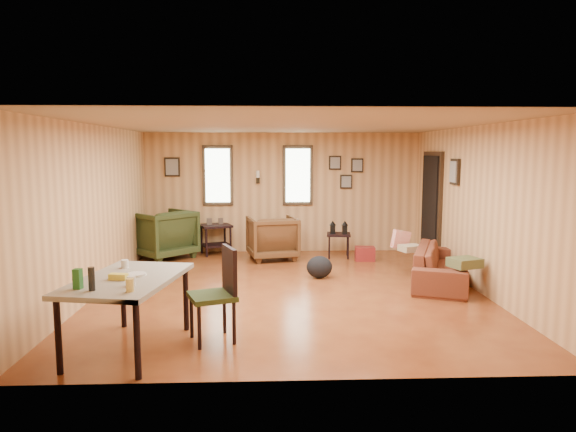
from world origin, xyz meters
The scene contains 11 objects.
room centered at (0.17, 0.27, 1.21)m, with size 5.54×6.04×2.44m.
sofa centered at (2.38, 0.31, 0.38)m, with size 1.95×0.57×0.76m, color brown.
recliner_brown centered at (-0.22, 2.22, 0.45)m, with size 0.87×0.82×0.90m, color #513118.
recliner_green centered at (-2.30, 2.39, 0.51)m, with size 0.99×0.93×1.02m, color #2B3719.
end_table centered at (-1.34, 2.72, 0.41)m, with size 0.72×0.69×0.73m.
side_table centered at (1.05, 2.33, 0.48)m, with size 0.49×0.49×0.71m.
cooler centered at (1.50, 2.01, 0.13)m, with size 0.38×0.29×0.26m.
backpack centered at (0.52, 0.72, 0.18)m, with size 0.46×0.37×0.36m.
sofa_pillows centered at (2.20, 0.22, 0.50)m, with size 0.96×1.73×0.36m.
dining_table centered at (-1.74, -2.22, 0.69)m, with size 1.15×1.63×0.98m.
dining_chair centered at (-0.84, -1.97, 0.57)m, with size 0.59×0.59×1.01m.
Camera 1 is at (-0.31, -7.34, 2.02)m, focal length 32.00 mm.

